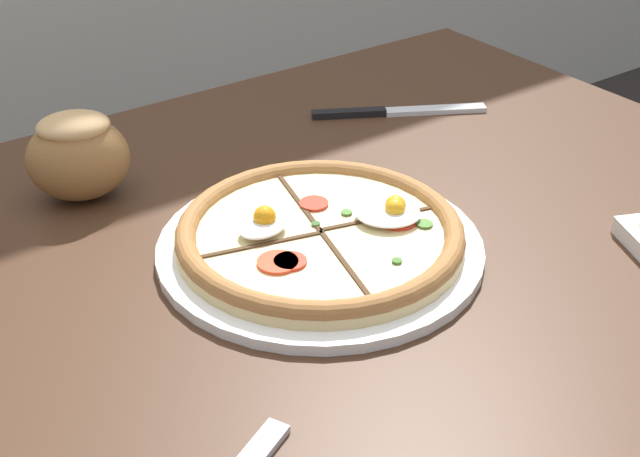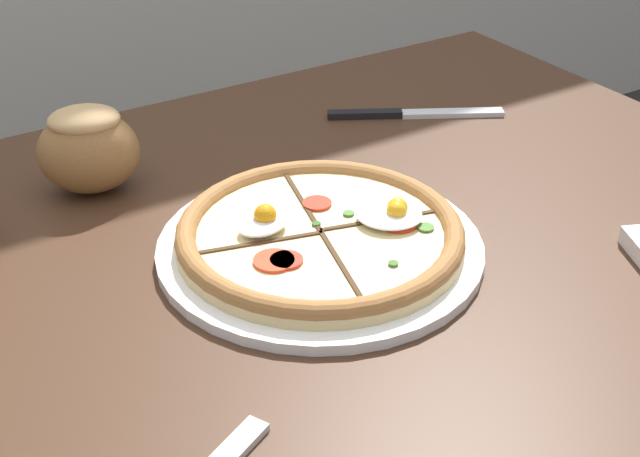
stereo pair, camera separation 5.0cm
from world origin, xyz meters
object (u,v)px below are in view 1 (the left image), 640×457
dining_table (235,349)px  knife_spare (397,111)px  pizza (321,237)px  bread_piece_near (78,155)px

dining_table → knife_spare: (0.40, 0.22, 0.10)m
dining_table → pizza: bearing=-6.6°
dining_table → knife_spare: bearing=28.4°
bread_piece_near → knife_spare: bearing=-4.1°
pizza → knife_spare: (0.30, 0.23, -0.01)m
pizza → bread_piece_near: 0.31m
knife_spare → bread_piece_near: bearing=-155.2°
knife_spare → pizza: bearing=-113.4°
dining_table → pizza: size_ratio=4.10×
pizza → bread_piece_near: size_ratio=2.44×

